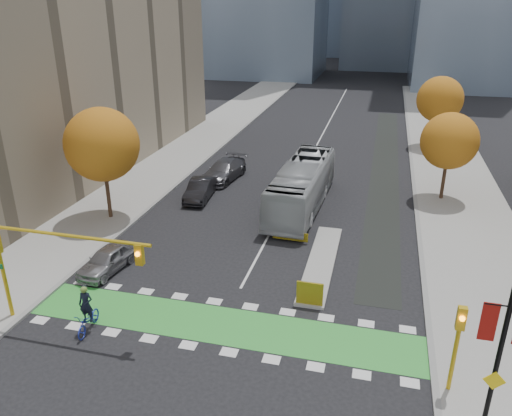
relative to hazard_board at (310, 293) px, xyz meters
The scene contains 22 objects.
ground 5.85m from the hazard_board, 133.60° to the right, with size 300.00×300.00×0.00m, color black.
sidewalk_west 23.59m from the hazard_board, 137.92° to the left, with size 7.00×120.00×0.15m, color gray.
sidewalk_east 18.45m from the hazard_board, 58.98° to the left, with size 7.00×120.00×0.15m, color gray.
curb_west 21.12m from the hazard_board, 131.54° to the left, with size 0.30×120.00×0.16m, color gray.
curb_east 16.92m from the hazard_board, 69.21° to the left, with size 0.30×120.00×0.16m, color gray.
bike_crossing 4.89m from the hazard_board, 145.98° to the right, with size 20.00×3.00×0.01m, color green.
centre_line 36.03m from the hazard_board, 96.38° to the left, with size 0.15×70.00×0.01m, color silver.
bike_lane_paint 26.05m from the hazard_board, 82.27° to the left, with size 2.50×50.00×0.01m, color black.
median_island 4.85m from the hazard_board, 90.00° to the left, with size 1.60×10.00×0.16m, color gray.
hazard_board is the anchor object (origin of this frame).
building_west 35.18m from the hazard_board, 147.56° to the left, with size 16.00×44.00×25.00m, color gray.
tree_west 18.44m from the hazard_board, 154.01° to the left, with size 5.20×5.20×8.22m.
tree_east_near 19.93m from the hazard_board, 65.80° to the left, with size 4.40×4.40×7.08m.
tree_east_far 35.13m from the hazard_board, 75.88° to the left, with size 4.80×4.80×7.65m.
traffic_signal_west 13.23m from the hazard_board, 158.45° to the right, with size 8.53×0.56×5.20m.
traffic_signal_east 8.26m from the hazard_board, 35.92° to the right, with size 0.35×0.43×4.10m.
banner_lamppost 10.76m from the hazard_board, 41.79° to the right, with size 1.65×0.36×8.28m.
cyclist 11.15m from the hazard_board, 155.06° to the right, with size 0.96×2.20×2.47m.
bus 13.73m from the hazard_board, 101.32° to the left, with size 3.02×12.90×3.59m, color #A5AAAD.
parked_car_a 12.24m from the hazard_board, behind, with size 1.73×4.29×1.46m, color gray.
parked_car_b 17.10m from the hazard_board, 129.74° to the left, with size 1.68×4.81×1.58m, color black.
parked_car_c 20.97m from the hazard_board, 120.05° to the left, with size 2.41×5.92×1.72m, color #504F54.
Camera 1 is at (6.81, -18.07, 14.96)m, focal length 35.00 mm.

